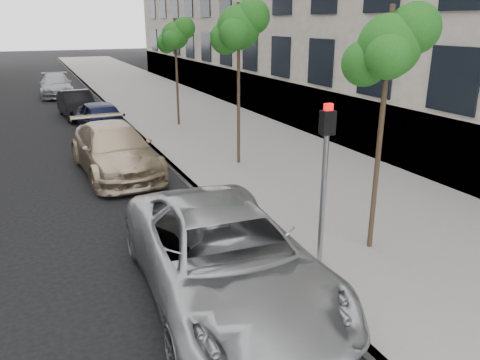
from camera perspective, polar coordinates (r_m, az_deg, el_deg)
ground at (r=7.35m, az=2.59°, el=-18.46°), size 160.00×160.00×0.00m
sidewalk at (r=30.35m, az=-10.80°, el=10.13°), size 6.40×72.00×0.14m
curb at (r=29.78m, az=-16.72°, el=9.52°), size 0.15×72.00×0.14m
tree_near at (r=8.95m, az=17.82°, el=15.19°), size 1.52×1.32×4.64m
tree_mid at (r=14.47m, az=-0.09°, el=18.08°), size 1.65×1.45×4.96m
tree_far at (r=20.58m, az=-7.84°, el=17.01°), size 1.53×1.33×4.50m
signal_pole at (r=8.40m, az=10.31°, el=1.65°), size 0.25×0.19×2.99m
minivan at (r=7.78m, az=-1.88°, el=-9.32°), size 2.92×5.77×1.56m
suv at (r=14.82m, az=-15.06°, el=3.60°), size 2.35×5.18×1.47m
sedan_blue at (r=19.87m, az=-16.41°, el=7.10°), size 1.90×4.15×1.38m
sedan_black at (r=24.30m, az=-19.24°, el=8.70°), size 1.68×3.98×1.28m
sedan_rear at (r=31.90m, az=-21.50°, el=10.68°), size 2.05×4.70×1.34m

